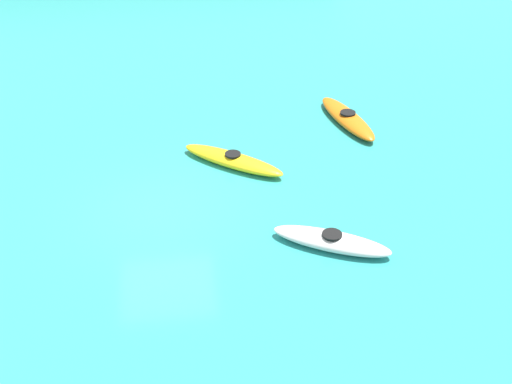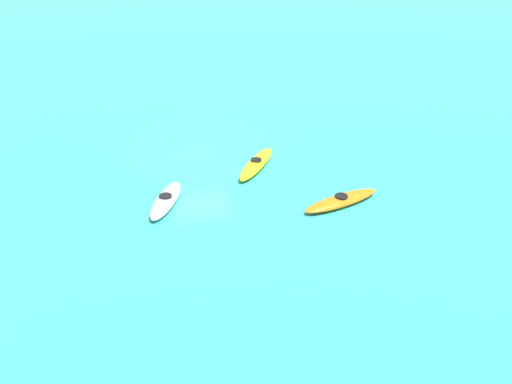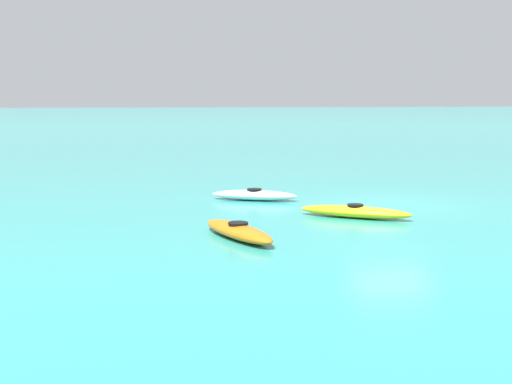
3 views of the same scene
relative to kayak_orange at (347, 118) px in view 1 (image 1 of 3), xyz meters
name	(u,v)px [view 1 (image 1 of 3)]	position (x,y,z in m)	size (l,w,h in m)	color
ground_plane	(161,210)	(-5.67, -3.98, -0.16)	(600.00, 600.00, 0.00)	teal
kayak_orange	(347,118)	(0.00, 0.00, 0.00)	(1.45, 3.15, 0.37)	orange
kayak_yellow	(233,160)	(-3.69, -2.04, 0.00)	(2.86, 2.45, 0.37)	yellow
kayak_white	(332,241)	(-1.83, -5.98, 0.00)	(2.80, 1.92, 0.37)	white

